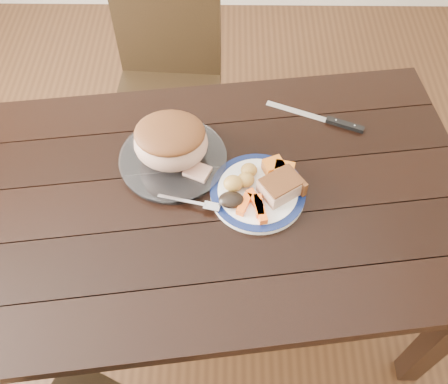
{
  "coord_description": "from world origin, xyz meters",
  "views": [
    {
      "loc": [
        0.09,
        -0.8,
        1.92
      ],
      "look_at": [
        0.08,
        -0.02,
        0.8
      ],
      "focal_mm": 40.0,
      "sensor_mm": 36.0,
      "label": 1
    }
  ],
  "objects_px": {
    "dinner_plate": "(258,193)",
    "roast_joint": "(171,143)",
    "serving_platter": "(173,160)",
    "pork_slice": "(280,187)",
    "fork": "(194,203)",
    "dining_table": "(197,214)",
    "carving_knife": "(333,121)",
    "chair_far": "(167,78)"
  },
  "relations": [
    {
      "from": "serving_platter",
      "to": "fork",
      "type": "height_order",
      "value": "fork"
    },
    {
      "from": "chair_far",
      "to": "dining_table",
      "type": "bearing_deg",
      "value": 105.49
    },
    {
      "from": "pork_slice",
      "to": "fork",
      "type": "distance_m",
      "value": 0.24
    },
    {
      "from": "dining_table",
      "to": "carving_knife",
      "type": "bearing_deg",
      "value": 34.43
    },
    {
      "from": "serving_platter",
      "to": "pork_slice",
      "type": "bearing_deg",
      "value": -21.29
    },
    {
      "from": "roast_joint",
      "to": "carving_knife",
      "type": "xyz_separation_m",
      "value": [
        0.49,
        0.16,
        -0.08
      ]
    },
    {
      "from": "dining_table",
      "to": "chair_far",
      "type": "relative_size",
      "value": 1.83
    },
    {
      "from": "dinner_plate",
      "to": "pork_slice",
      "type": "distance_m",
      "value": 0.07
    },
    {
      "from": "chair_far",
      "to": "carving_knife",
      "type": "xyz_separation_m",
      "value": [
        0.58,
        -0.45,
        0.23
      ]
    },
    {
      "from": "dinner_plate",
      "to": "carving_knife",
      "type": "xyz_separation_m",
      "value": [
        0.24,
        0.28,
        -0.0
      ]
    },
    {
      "from": "serving_platter",
      "to": "roast_joint",
      "type": "relative_size",
      "value": 1.46
    },
    {
      "from": "serving_platter",
      "to": "carving_knife",
      "type": "relative_size",
      "value": 1.02
    },
    {
      "from": "fork",
      "to": "roast_joint",
      "type": "height_order",
      "value": "roast_joint"
    },
    {
      "from": "pork_slice",
      "to": "fork",
      "type": "bearing_deg",
      "value": -170.47
    },
    {
      "from": "chair_far",
      "to": "dinner_plate",
      "type": "xyz_separation_m",
      "value": [
        0.33,
        -0.73,
        0.23
      ]
    },
    {
      "from": "dinner_plate",
      "to": "roast_joint",
      "type": "distance_m",
      "value": 0.28
    },
    {
      "from": "chair_far",
      "to": "serving_platter",
      "type": "relative_size",
      "value": 3.0
    },
    {
      "from": "chair_far",
      "to": "fork",
      "type": "bearing_deg",
      "value": 104.63
    },
    {
      "from": "dining_table",
      "to": "roast_joint",
      "type": "relative_size",
      "value": 8.02
    },
    {
      "from": "chair_far",
      "to": "fork",
      "type": "distance_m",
      "value": 0.83
    },
    {
      "from": "roast_joint",
      "to": "carving_knife",
      "type": "height_order",
      "value": "roast_joint"
    },
    {
      "from": "serving_platter",
      "to": "pork_slice",
      "type": "distance_m",
      "value": 0.33
    },
    {
      "from": "dining_table",
      "to": "pork_slice",
      "type": "xyz_separation_m",
      "value": [
        0.24,
        0.0,
        0.14
      ]
    },
    {
      "from": "dinner_plate",
      "to": "carving_knife",
      "type": "relative_size",
      "value": 0.89
    },
    {
      "from": "carving_knife",
      "to": "serving_platter",
      "type": "bearing_deg",
      "value": -139.23
    },
    {
      "from": "dining_table",
      "to": "serving_platter",
      "type": "bearing_deg",
      "value": 120.37
    },
    {
      "from": "dinner_plate",
      "to": "pork_slice",
      "type": "bearing_deg",
      "value": -4.76
    },
    {
      "from": "chair_far",
      "to": "carving_knife",
      "type": "height_order",
      "value": "chair_far"
    },
    {
      "from": "pork_slice",
      "to": "carving_knife",
      "type": "xyz_separation_m",
      "value": [
        0.18,
        0.28,
        -0.04
      ]
    },
    {
      "from": "dining_table",
      "to": "dinner_plate",
      "type": "height_order",
      "value": "dinner_plate"
    },
    {
      "from": "roast_joint",
      "to": "chair_far",
      "type": "bearing_deg",
      "value": 98.0
    },
    {
      "from": "roast_joint",
      "to": "dinner_plate",
      "type": "bearing_deg",
      "value": -24.88
    },
    {
      "from": "pork_slice",
      "to": "fork",
      "type": "relative_size",
      "value": 0.59
    },
    {
      "from": "serving_platter",
      "to": "fork",
      "type": "xyz_separation_m",
      "value": [
        0.07,
        -0.16,
        0.01
      ]
    },
    {
      "from": "roast_joint",
      "to": "serving_platter",
      "type": "bearing_deg",
      "value": 0.0
    },
    {
      "from": "chair_far",
      "to": "serving_platter",
      "type": "bearing_deg",
      "value": 101.34
    },
    {
      "from": "dining_table",
      "to": "pork_slice",
      "type": "distance_m",
      "value": 0.27
    },
    {
      "from": "pork_slice",
      "to": "roast_joint",
      "type": "height_order",
      "value": "roast_joint"
    },
    {
      "from": "fork",
      "to": "serving_platter",
      "type": "bearing_deg",
      "value": 125.87
    },
    {
      "from": "dining_table",
      "to": "fork",
      "type": "distance_m",
      "value": 0.12
    },
    {
      "from": "chair_far",
      "to": "dinner_plate",
      "type": "relative_size",
      "value": 3.44
    },
    {
      "from": "serving_platter",
      "to": "fork",
      "type": "distance_m",
      "value": 0.17
    }
  ]
}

